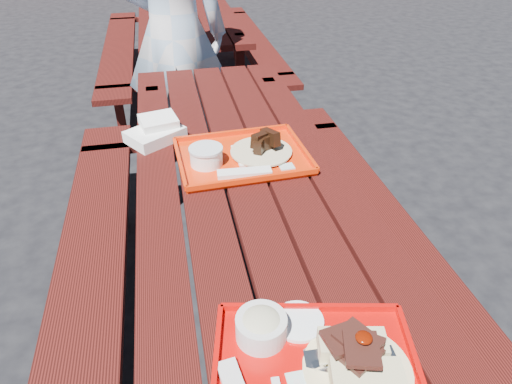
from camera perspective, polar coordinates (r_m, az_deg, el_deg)
The scene contains 7 objects.
ground at distance 2.06m, azimuth -0.89°, elevation -16.77°, with size 60.00×60.00×0.00m, color black.
picnic_table_near at distance 1.67m, azimuth -1.06°, elevation -4.55°, with size 1.41×2.40×0.75m.
picnic_table_far at distance 4.21m, azimuth -8.77°, elevation 19.55°, with size 1.41×2.40×0.75m.
near_tray at distance 1.02m, azimuth 7.47°, elevation -19.60°, with size 0.49×0.42×0.14m.
far_tray at distance 1.68m, azimuth -1.95°, elevation 4.66°, with size 0.49×0.39×0.08m.
white_cloth at distance 1.87m, azimuth -12.37°, elevation 7.46°, with size 0.25×0.24×0.08m.
person at distance 2.86m, azimuth -10.21°, elevation 18.81°, with size 0.63×0.41×1.73m, color #A6C4E3.
Camera 1 is at (-0.24, -1.28, 1.60)m, focal length 32.00 mm.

